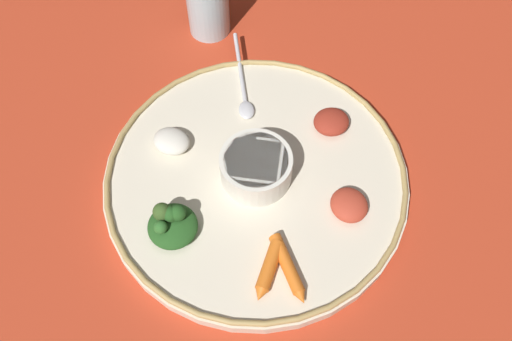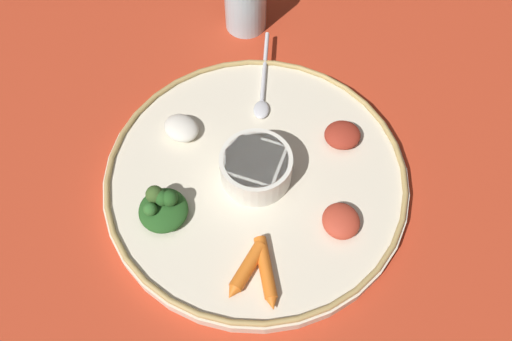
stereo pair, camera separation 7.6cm
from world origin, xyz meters
name	(u,v)px [view 1 (the left image)]	position (x,y,z in m)	size (l,w,h in m)	color
ground_plane	(256,183)	(0.00, 0.00, 0.00)	(2.40, 2.40, 0.00)	#B7381E
platter	(256,179)	(0.00, 0.00, 0.01)	(0.44, 0.44, 0.02)	beige
platter_rim	(256,175)	(0.00, 0.00, 0.02)	(0.43, 0.43, 0.01)	tan
center_bowl	(256,167)	(0.00, 0.00, 0.05)	(0.10, 0.10, 0.05)	silver
spoon	(243,88)	(0.12, 0.10, 0.03)	(0.15, 0.12, 0.01)	silver
greens_pile	(172,223)	(-0.13, 0.05, 0.04)	(0.09, 0.09, 0.05)	#23511E
carrot_near_spoon	(268,270)	(-0.12, -0.09, 0.03)	(0.08, 0.03, 0.02)	orange
carrot_outer	(289,268)	(-0.10, -0.11, 0.03)	(0.07, 0.09, 0.02)	orange
mound_beet	(331,122)	(0.13, -0.05, 0.03)	(0.05, 0.05, 0.02)	maroon
mound_rice_white	(172,141)	(-0.02, 0.13, 0.03)	(0.06, 0.05, 0.02)	silver
mound_berbere_red	(349,205)	(0.02, -0.14, 0.03)	(0.05, 0.05, 0.02)	#B73D28
drinking_glass	(208,7)	(0.23, 0.23, 0.05)	(0.07, 0.07, 0.11)	silver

